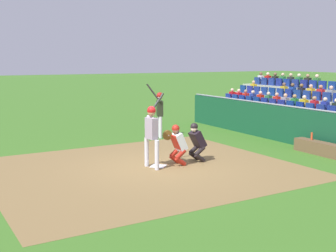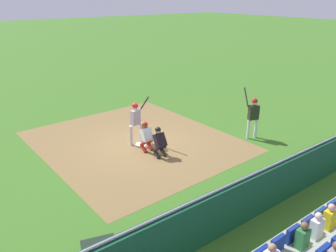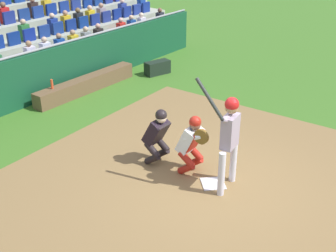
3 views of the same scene
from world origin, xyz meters
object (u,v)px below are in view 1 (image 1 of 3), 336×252
Objects in this scene: catcher_crouching at (177,142)px; home_plate_umpire at (196,140)px; water_bottle_on_bench at (312,136)px; on_deck_batter at (160,109)px; batter_at_plate at (152,129)px; home_plate_marker at (158,166)px.

catcher_crouching is 0.79m from home_plate_umpire.
home_plate_umpire is at bearing 80.35° from water_bottle_on_bench.
home_plate_umpire is 4.54m from on_deck_batter.
water_bottle_on_bench is 0.12× the size of on_deck_batter.
catcher_crouching is 0.57× the size of on_deck_batter.
on_deck_batter is at bearing -30.19° from batter_at_plate.
batter_at_plate is 5.18m from on_deck_batter.
home_plate_marker is 0.92m from catcher_crouching.
batter_at_plate reaches higher than home_plate_umpire.
water_bottle_on_bench is 6.15m from on_deck_batter.
on_deck_batter reaches higher than water_bottle_on_bench.
catcher_crouching is at bearing -99.77° from home_plate_marker.
home_plate_marker is at bearing 82.77° from water_bottle_on_bench.
batter_at_plate is at bearing 86.79° from catcher_crouching.
on_deck_batter reaches higher than batter_at_plate.
home_plate_marker is at bearing 151.94° from on_deck_batter.
catcher_crouching reaches higher than home_plate_umpire.
home_plate_umpire is (0.07, -1.62, -0.48)m from batter_at_plate.
catcher_crouching is at bearing 158.71° from on_deck_batter.
home_plate_marker is 0.20× the size of batter_at_plate.
water_bottle_on_bench is at bearing -97.23° from home_plate_marker.
catcher_crouching is 4.88m from on_deck_batter.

